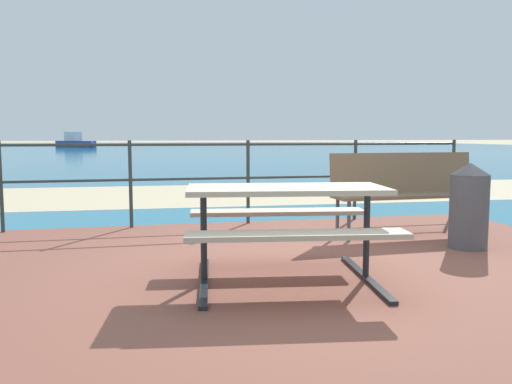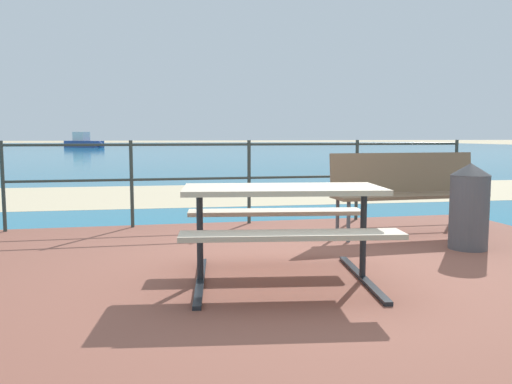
{
  "view_description": "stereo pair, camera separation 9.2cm",
  "coord_description": "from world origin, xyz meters",
  "px_view_note": "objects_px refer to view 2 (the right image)",
  "views": [
    {
      "loc": [
        -1.39,
        -4.2,
        1.2
      ],
      "look_at": [
        -0.08,
        1.63,
        0.56
      ],
      "focal_mm": 37.23,
      "sensor_mm": 36.0,
      "label": 1
    },
    {
      "loc": [
        -1.3,
        -4.22,
        1.2
      ],
      "look_at": [
        -0.08,
        1.63,
        0.56
      ],
      "focal_mm": 37.23,
      "sensor_mm": 36.0,
      "label": 2
    }
  ],
  "objects_px": {
    "park_bench": "(407,186)",
    "boat_near": "(84,142)",
    "picnic_table": "(283,209)",
    "trash_bin": "(469,206)"
  },
  "relations": [
    {
      "from": "park_bench",
      "to": "boat_near",
      "type": "height_order",
      "value": "boat_near"
    },
    {
      "from": "park_bench",
      "to": "trash_bin",
      "type": "bearing_deg",
      "value": -74.89
    },
    {
      "from": "picnic_table",
      "to": "boat_near",
      "type": "bearing_deg",
      "value": 105.64
    },
    {
      "from": "park_bench",
      "to": "boat_near",
      "type": "bearing_deg",
      "value": 98.07
    },
    {
      "from": "picnic_table",
      "to": "park_bench",
      "type": "height_order",
      "value": "park_bench"
    },
    {
      "from": "picnic_table",
      "to": "park_bench",
      "type": "bearing_deg",
      "value": 48.26
    },
    {
      "from": "trash_bin",
      "to": "picnic_table",
      "type": "bearing_deg",
      "value": -160.05
    },
    {
      "from": "picnic_table",
      "to": "trash_bin",
      "type": "distance_m",
      "value": 2.27
    },
    {
      "from": "park_bench",
      "to": "boat_near",
      "type": "relative_size",
      "value": 0.42
    },
    {
      "from": "picnic_table",
      "to": "park_bench",
      "type": "relative_size",
      "value": 0.94
    }
  ]
}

